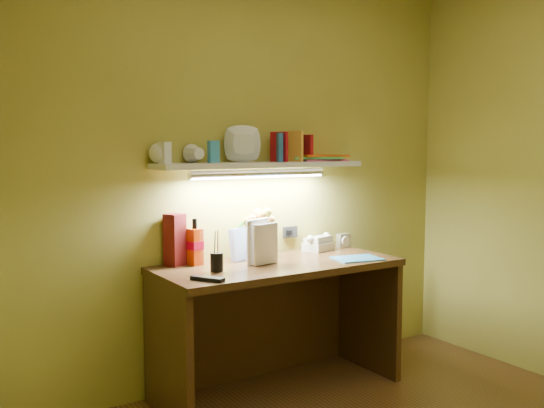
% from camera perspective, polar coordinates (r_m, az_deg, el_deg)
% --- Properties ---
extents(desk, '(1.40, 0.60, 0.75)m').
position_cam_1_polar(desk, '(3.53, 0.58, -11.53)').
color(desk, '#32210D').
rests_on(desk, ground).
extents(flower_bouquet, '(0.22, 0.22, 0.30)m').
position_cam_1_polar(flower_bouquet, '(3.58, -1.20, -2.66)').
color(flower_bouquet, '#08153C').
rests_on(flower_bouquet, desk).
extents(telephone, '(0.21, 0.18, 0.11)m').
position_cam_1_polar(telephone, '(3.84, 4.38, -3.60)').
color(telephone, beige).
rests_on(telephone, desk).
extents(desk_clock, '(0.09, 0.05, 0.09)m').
position_cam_1_polar(desk_clock, '(3.98, 6.75, -3.44)').
color(desk_clock, silver).
rests_on(desk_clock, desk).
extents(whisky_bottle, '(0.08, 0.08, 0.26)m').
position_cam_1_polar(whisky_bottle, '(3.38, -7.27, -3.56)').
color(whisky_bottle, '#C63607').
rests_on(whisky_bottle, desk).
extents(whisky_box, '(0.12, 0.12, 0.29)m').
position_cam_1_polar(whisky_box, '(3.38, -9.13, -3.34)').
color(whisky_box, '#601212').
rests_on(whisky_box, desk).
extents(pen_cup, '(0.08, 0.08, 0.17)m').
position_cam_1_polar(pen_cup, '(3.21, -5.23, -4.86)').
color(pen_cup, black).
rests_on(pen_cup, desk).
extents(art_card, '(0.19, 0.10, 0.19)m').
position_cam_1_polar(art_card, '(3.53, -2.78, -3.74)').
color(art_card, silver).
rests_on(art_card, desk).
extents(tv_remote, '(0.13, 0.17, 0.02)m').
position_cam_1_polar(tv_remote, '(3.01, -6.09, -7.00)').
color(tv_remote, black).
rests_on(tv_remote, desk).
extents(blue_folder, '(0.30, 0.25, 0.01)m').
position_cam_1_polar(blue_folder, '(3.59, 8.02, -5.10)').
color(blue_folder, '#3897D5').
rests_on(blue_folder, desk).
extents(desk_book_a, '(0.17, 0.04, 0.23)m').
position_cam_1_polar(desk_book_a, '(3.32, -1.68, -3.95)').
color(desk_book_a, white).
rests_on(desk_book_a, desk).
extents(desk_book_b, '(0.18, 0.08, 0.25)m').
position_cam_1_polar(desk_book_b, '(3.32, -2.32, -3.74)').
color(desk_book_b, white).
rests_on(desk_book_b, desk).
extents(wall_shelf, '(1.30, 0.33, 0.21)m').
position_cam_1_polar(wall_shelf, '(3.53, -1.11, 4.21)').
color(wall_shelf, white).
rests_on(wall_shelf, ground).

